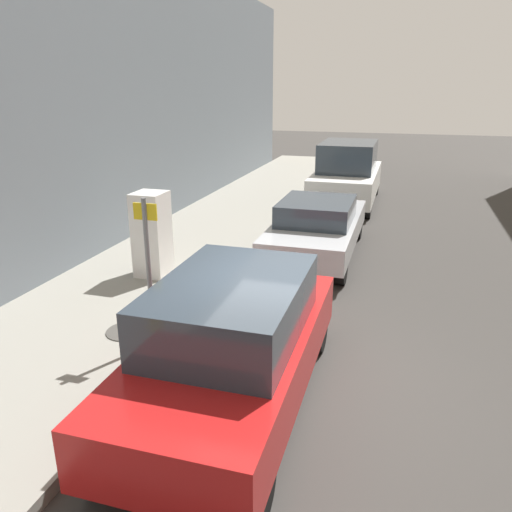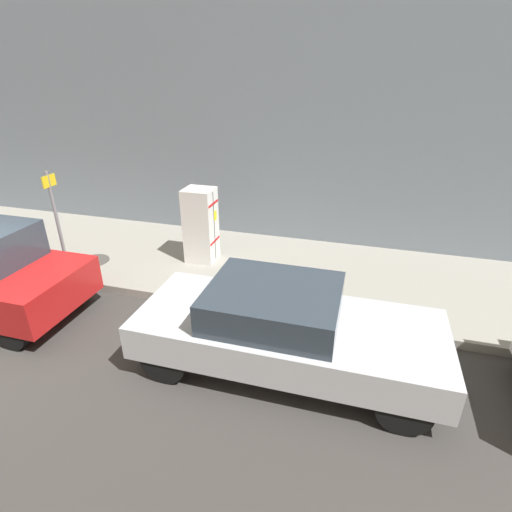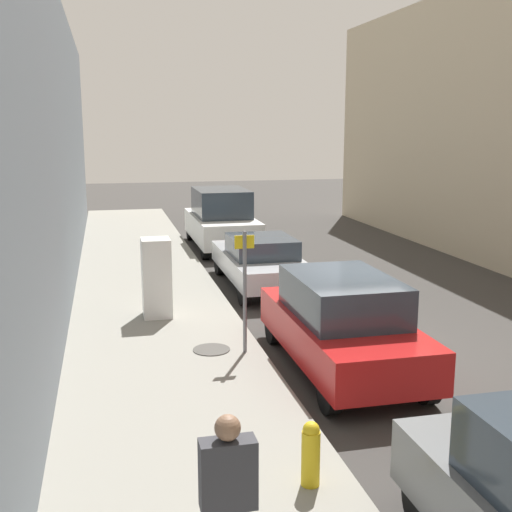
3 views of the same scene
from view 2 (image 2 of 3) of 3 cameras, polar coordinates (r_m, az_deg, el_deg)
sidewalk_slab at (r=11.19m, az=-21.14°, el=1.12°), size 3.64×44.00×0.17m
building_facade_near at (r=12.50m, az=-16.55°, el=21.46°), size 1.61×39.60×7.41m
discarded_refrigerator at (r=9.37m, az=-7.90°, el=4.35°), size 0.62×0.68×1.74m
manhole_cover at (r=10.30m, az=-22.12°, el=-0.60°), size 0.70×0.70×0.02m
street_sign_post at (r=9.58m, az=-26.60°, el=4.96°), size 0.36×0.07×2.28m
parked_sedan_silver at (r=6.26m, az=4.07°, el=-10.16°), size 1.86×4.68×1.41m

